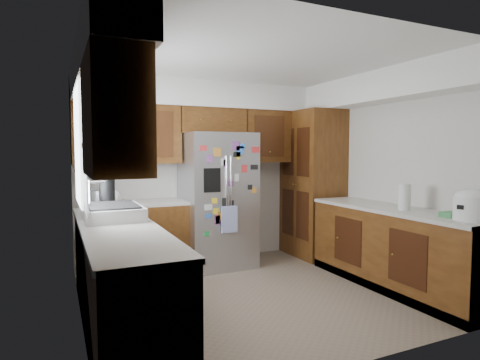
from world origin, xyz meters
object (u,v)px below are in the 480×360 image
object	(u,v)px
pantry	(312,184)
rice_cooker	(472,204)
fridge	(218,200)
paper_towel	(405,197)

from	to	relation	value
pantry	rice_cooker	distance (m)	2.53
pantry	fridge	bearing A→B (deg)	177.94
pantry	rice_cooker	xyz separation A→B (m)	(-0.00, -2.53, -0.00)
pantry	fridge	xyz separation A→B (m)	(-1.50, 0.05, -0.17)
pantry	paper_towel	xyz separation A→B (m)	(-0.04, -1.77, -0.01)
rice_cooker	paper_towel	world-z (taller)	rice_cooker
pantry	fridge	world-z (taller)	pantry
pantry	paper_towel	world-z (taller)	pantry
pantry	fridge	distance (m)	1.51
pantry	rice_cooker	bearing A→B (deg)	-90.01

